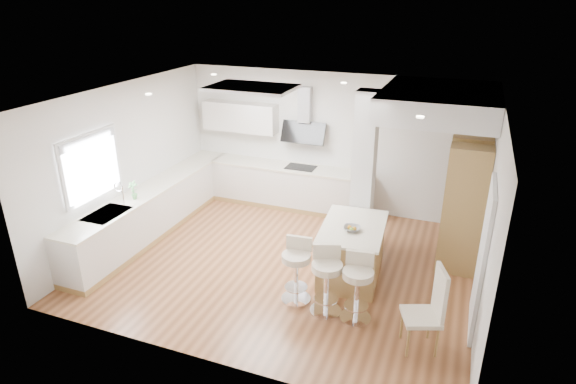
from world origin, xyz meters
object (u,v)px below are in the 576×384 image
at_px(bar_stool_a, 297,267).
at_px(bar_stool_b, 327,277).
at_px(peninsula, 352,251).
at_px(bar_stool_c, 357,284).
at_px(dining_chair, 430,307).

xyz_separation_m(bar_stool_a, bar_stool_b, (0.49, -0.12, 0.01)).
bearing_deg(peninsula, bar_stool_b, -99.96).
bearing_deg(bar_stool_b, bar_stool_c, -20.21).
height_order(bar_stool_a, bar_stool_b, bar_stool_b).
xyz_separation_m(bar_stool_c, dining_chair, (0.98, -0.27, 0.06)).
height_order(peninsula, bar_stool_a, bar_stool_a).
bearing_deg(bar_stool_a, bar_stool_b, -19.13).
relative_size(bar_stool_a, dining_chair, 0.85).
relative_size(peninsula, dining_chair, 1.31).
bearing_deg(peninsula, bar_stool_a, -126.81).
height_order(peninsula, bar_stool_c, bar_stool_c).
height_order(bar_stool_a, bar_stool_c, bar_stool_c).
bearing_deg(bar_stool_a, bar_stool_c, -12.68).
distance_m(peninsula, bar_stool_a, 1.11).
height_order(bar_stool_b, bar_stool_c, bar_stool_b).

